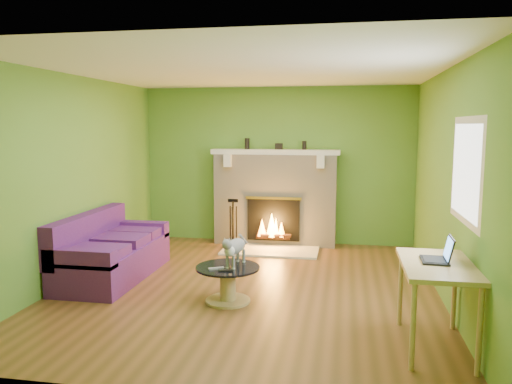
# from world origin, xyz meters

# --- Properties ---
(floor) EXTENTS (5.00, 5.00, 0.00)m
(floor) POSITION_xyz_m (0.00, 0.00, 0.00)
(floor) COLOR brown
(floor) RESTS_ON ground
(ceiling) EXTENTS (5.00, 5.00, 0.00)m
(ceiling) POSITION_xyz_m (0.00, 0.00, 2.60)
(ceiling) COLOR white
(ceiling) RESTS_ON wall_back
(wall_back) EXTENTS (5.00, 0.00, 5.00)m
(wall_back) POSITION_xyz_m (0.00, 2.50, 1.30)
(wall_back) COLOR #55882C
(wall_back) RESTS_ON floor
(wall_front) EXTENTS (5.00, 0.00, 5.00)m
(wall_front) POSITION_xyz_m (0.00, -2.50, 1.30)
(wall_front) COLOR #55882C
(wall_front) RESTS_ON floor
(wall_left) EXTENTS (0.00, 5.00, 5.00)m
(wall_left) POSITION_xyz_m (-2.25, 0.00, 1.30)
(wall_left) COLOR #55882C
(wall_left) RESTS_ON floor
(wall_right) EXTENTS (0.00, 5.00, 5.00)m
(wall_right) POSITION_xyz_m (2.25, 0.00, 1.30)
(wall_right) COLOR #55882C
(wall_right) RESTS_ON floor
(window_frame) EXTENTS (0.00, 1.20, 1.20)m
(window_frame) POSITION_xyz_m (2.24, -0.90, 1.55)
(window_frame) COLOR silver
(window_frame) RESTS_ON wall_right
(window_pane) EXTENTS (0.00, 1.06, 1.06)m
(window_pane) POSITION_xyz_m (2.23, -0.90, 1.55)
(window_pane) COLOR white
(window_pane) RESTS_ON wall_right
(fireplace) EXTENTS (2.10, 0.46, 1.58)m
(fireplace) POSITION_xyz_m (0.00, 2.32, 0.77)
(fireplace) COLOR #BDB29D
(fireplace) RESTS_ON floor
(hearth) EXTENTS (1.50, 0.75, 0.03)m
(hearth) POSITION_xyz_m (0.00, 1.80, 0.01)
(hearth) COLOR beige
(hearth) RESTS_ON floor
(mantel) EXTENTS (2.10, 0.28, 0.08)m
(mantel) POSITION_xyz_m (0.00, 2.30, 1.54)
(mantel) COLOR silver
(mantel) RESTS_ON fireplace
(sofa) EXTENTS (0.87, 1.86, 0.83)m
(sofa) POSITION_xyz_m (-1.86, 0.12, 0.32)
(sofa) COLOR #4B1B67
(sofa) RESTS_ON floor
(coffee_table) EXTENTS (0.72, 0.72, 0.41)m
(coffee_table) POSITION_xyz_m (-0.13, -0.52, 0.23)
(coffee_table) COLOR tan
(coffee_table) RESTS_ON floor
(desk) EXTENTS (0.61, 1.05, 0.78)m
(desk) POSITION_xyz_m (1.95, -1.33, 0.68)
(desk) COLOR tan
(desk) RESTS_ON floor
(cat) EXTENTS (0.32, 0.61, 0.36)m
(cat) POSITION_xyz_m (-0.05, -0.47, 0.59)
(cat) COLOR slate
(cat) RESTS_ON coffee_table
(remote_silver) EXTENTS (0.17, 0.13, 0.02)m
(remote_silver) POSITION_xyz_m (-0.23, -0.64, 0.41)
(remote_silver) COLOR gray
(remote_silver) RESTS_ON coffee_table
(remote_black) EXTENTS (0.16, 0.06, 0.02)m
(remote_black) POSITION_xyz_m (-0.11, -0.70, 0.41)
(remote_black) COLOR black
(remote_black) RESTS_ON coffee_table
(laptop) EXTENTS (0.28, 0.31, 0.23)m
(laptop) POSITION_xyz_m (1.93, -1.28, 0.89)
(laptop) COLOR black
(laptop) RESTS_ON desk
(fire_tools) EXTENTS (0.21, 0.21, 0.77)m
(fire_tools) POSITION_xyz_m (-0.63, 1.95, 0.42)
(fire_tools) COLOR black
(fire_tools) RESTS_ON hearth
(mantel_vase_left) EXTENTS (0.08, 0.08, 0.18)m
(mantel_vase_left) POSITION_xyz_m (-0.47, 2.33, 1.67)
(mantel_vase_left) COLOR black
(mantel_vase_left) RESTS_ON mantel
(mantel_vase_right) EXTENTS (0.07, 0.07, 0.14)m
(mantel_vase_right) POSITION_xyz_m (0.47, 2.33, 1.65)
(mantel_vase_right) COLOR black
(mantel_vase_right) RESTS_ON mantel
(mantel_box) EXTENTS (0.12, 0.08, 0.10)m
(mantel_box) POSITION_xyz_m (0.06, 2.33, 1.63)
(mantel_box) COLOR black
(mantel_box) RESTS_ON mantel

